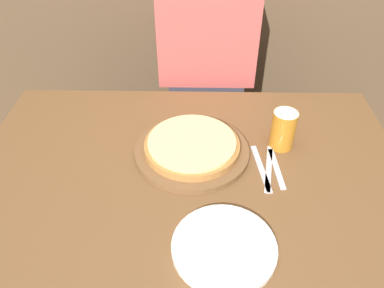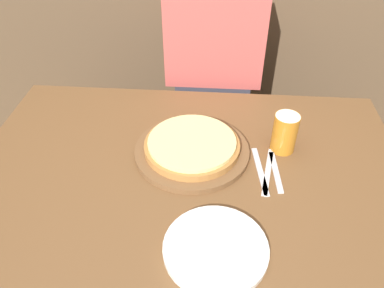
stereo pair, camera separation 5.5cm
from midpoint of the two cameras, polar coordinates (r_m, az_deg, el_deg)
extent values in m
plane|color=#756047|center=(1.79, -1.24, -20.75)|extent=(12.00, 12.00, 0.00)
cube|color=brown|center=(1.48, -1.44, -13.85)|extent=(1.42, 0.93, 0.72)
cylinder|color=brown|center=(1.26, -1.24, -1.07)|extent=(0.39, 0.39, 0.02)
cylinder|color=#A87038|center=(1.25, -1.26, -0.31)|extent=(0.32, 0.32, 0.02)
cylinder|color=#EAD184|center=(1.24, -1.27, 0.33)|extent=(0.29, 0.29, 0.01)
cylinder|color=#B7701E|center=(1.29, 12.54, 2.13)|extent=(0.08, 0.08, 0.14)
cylinder|color=white|center=(1.25, 12.92, 4.31)|extent=(0.08, 0.08, 0.02)
cylinder|color=white|center=(1.01, 3.30, -15.43)|extent=(0.27, 0.27, 0.02)
cube|color=silver|center=(1.22, 9.22, -3.79)|extent=(0.05, 0.22, 0.00)
cube|color=silver|center=(1.23, 10.38, -3.79)|extent=(0.06, 0.22, 0.00)
cube|color=silver|center=(1.23, 11.54, -3.79)|extent=(0.03, 0.19, 0.00)
cube|color=#33333D|center=(1.93, 1.12, 1.17)|extent=(0.33, 0.20, 0.70)
cube|color=#B74C47|center=(1.64, 1.37, 16.65)|extent=(0.41, 0.20, 0.42)
camera|label=1|loc=(0.03, -91.26, -1.05)|focal=35.00mm
camera|label=2|loc=(0.03, 88.74, 1.05)|focal=35.00mm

